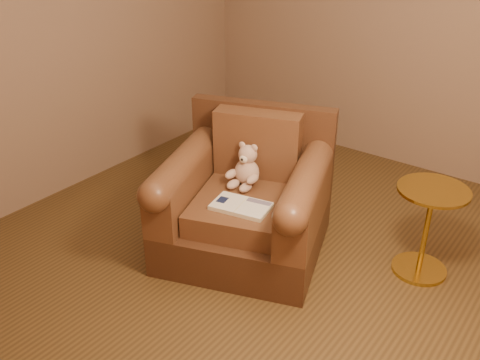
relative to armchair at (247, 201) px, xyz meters
The scene contains 6 objects.
floor 0.44m from the armchair, ahead, with size 4.00×4.00×0.00m, color #543B1D.
room 1.38m from the armchair, ahead, with size 4.02×4.02×2.71m.
armchair is the anchor object (origin of this frame).
teddy_bear 0.22m from the armchair, 130.26° to the left, with size 0.22×0.25×0.31m.
guidebook 0.26m from the armchair, 62.48° to the right, with size 0.40×0.29×0.03m.
side_table 1.19m from the armchair, 22.54° to the left, with size 0.44×0.44×0.62m.
Camera 1 is at (1.62, -2.54, 2.20)m, focal length 40.00 mm.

